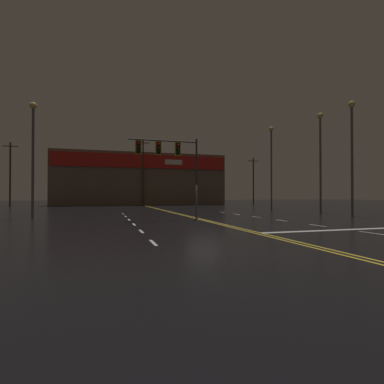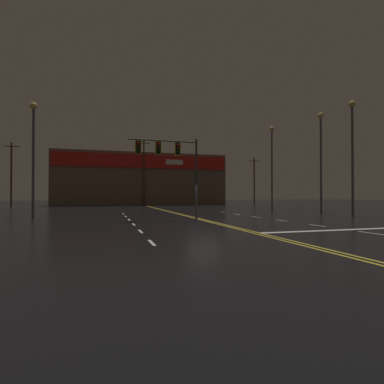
% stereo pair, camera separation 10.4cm
% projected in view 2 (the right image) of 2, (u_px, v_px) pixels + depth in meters
% --- Properties ---
extents(ground_plane, '(200.00, 200.00, 0.00)m').
position_uv_depth(ground_plane, '(204.00, 220.00, 20.84)').
color(ground_plane, black).
extents(road_markings, '(14.86, 60.00, 0.01)m').
position_uv_depth(road_markings, '(225.00, 221.00, 19.73)').
color(road_markings, gold).
rests_on(road_markings, ground).
extents(traffic_signal_median, '(5.00, 0.36, 5.86)m').
position_uv_depth(traffic_signal_median, '(168.00, 155.00, 21.30)').
color(traffic_signal_median, '#38383D').
rests_on(traffic_signal_median, ground).
extents(streetlight_near_left, '(0.56, 0.56, 10.12)m').
position_uv_depth(streetlight_near_left, '(272.00, 157.00, 36.27)').
color(streetlight_near_left, '#59595E').
rests_on(streetlight_near_left, ground).
extents(streetlight_near_right, '(0.56, 0.56, 9.84)m').
position_uv_depth(streetlight_near_right, '(321.00, 149.00, 29.18)').
color(streetlight_near_right, '#59595E').
rests_on(streetlight_near_right, ground).
extents(streetlight_median_approach, '(0.56, 0.56, 9.63)m').
position_uv_depth(streetlight_median_approach, '(352.00, 143.00, 24.86)').
color(streetlight_median_approach, '#59595E').
rests_on(streetlight_median_approach, ground).
extents(streetlight_far_left, '(0.56, 0.56, 9.07)m').
position_uv_depth(streetlight_far_left, '(33.00, 143.00, 23.53)').
color(streetlight_far_left, '#59595E').
rests_on(streetlight_far_left, ground).
extents(building_backdrop, '(31.03, 10.23, 9.48)m').
position_uv_depth(building_backdrop, '(141.00, 180.00, 57.75)').
color(building_backdrop, brown).
rests_on(building_backdrop, ground).
extents(utility_pole_row, '(44.51, 0.26, 11.64)m').
position_uv_depth(utility_pole_row, '(142.00, 175.00, 52.62)').
color(utility_pole_row, '#4C3828').
rests_on(utility_pole_row, ground).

